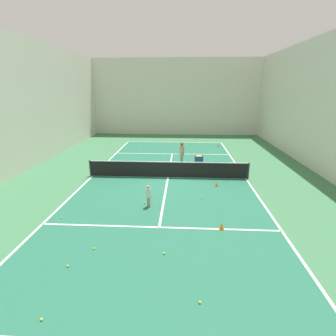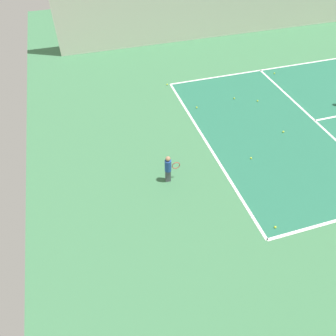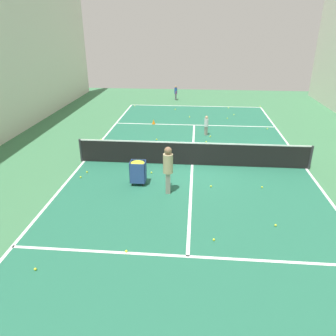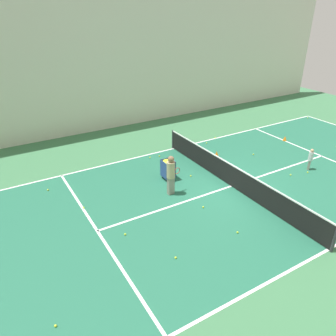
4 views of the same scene
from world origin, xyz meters
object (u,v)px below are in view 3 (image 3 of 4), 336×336
coach_at_net (168,167)px  ball_cart (138,168)px  player_near_baseline (176,92)px  child_midcourt (206,124)px  training_cone_0 (134,148)px  tennis_net (193,153)px

coach_at_net → ball_cart: size_ratio=1.85×
player_near_baseline → ball_cart: 15.12m
coach_at_net → child_midcourt: (-1.47, -6.78, -0.38)m
coach_at_net → training_cone_0: (1.99, -3.98, -0.85)m
ball_cart → training_cone_0: ball_cart is taller
tennis_net → player_near_baseline: 13.19m
coach_at_net → training_cone_0: 4.53m
player_near_baseline → ball_cart: player_near_baseline is taller
training_cone_0 → tennis_net: bearing=153.3°
tennis_net → coach_at_net: (0.82, 2.57, 0.46)m
player_near_baseline → child_midcourt: bearing=16.4°
child_midcourt → training_cone_0: child_midcourt is taller
player_near_baseline → coach_at_net: coach_at_net is taller
ball_cart → training_cone_0: bearing=-76.5°
ball_cart → child_midcourt: bearing=-112.9°
coach_at_net → ball_cart: (1.16, -0.56, -0.34)m
child_midcourt → tennis_net: bearing=-39.0°
tennis_net → player_near_baseline: bearing=-83.2°
player_near_baseline → ball_cart: (0.42, 15.12, 0.01)m
child_midcourt → ball_cart: (2.63, 6.22, 0.04)m
ball_cart → tennis_net: bearing=-134.5°
tennis_net → coach_at_net: 2.74m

